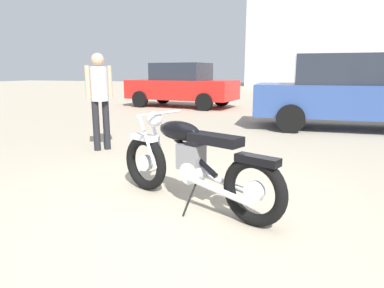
{
  "coord_description": "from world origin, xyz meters",
  "views": [
    {
      "loc": [
        0.96,
        -2.78,
        1.36
      ],
      "look_at": [
        -0.24,
        0.82,
        0.54
      ],
      "focal_mm": 31.58,
      "sensor_mm": 36.0,
      "label": 1
    }
  ],
  "objects_px": {
    "vintage_motorcycle": "(191,163)",
    "pale_sedan_back": "(181,85)",
    "bystander": "(99,92)",
    "silver_sedan_mid": "(364,90)"
  },
  "relations": [
    {
      "from": "bystander",
      "to": "silver_sedan_mid",
      "type": "bearing_deg",
      "value": 78.24
    },
    {
      "from": "vintage_motorcycle",
      "to": "pale_sedan_back",
      "type": "height_order",
      "value": "pale_sedan_back"
    },
    {
      "from": "bystander",
      "to": "silver_sedan_mid",
      "type": "relative_size",
      "value": 0.35
    },
    {
      "from": "vintage_motorcycle",
      "to": "pale_sedan_back",
      "type": "relative_size",
      "value": 0.45
    },
    {
      "from": "pale_sedan_back",
      "to": "silver_sedan_mid",
      "type": "relative_size",
      "value": 0.92
    },
    {
      "from": "vintage_motorcycle",
      "to": "bystander",
      "type": "bearing_deg",
      "value": -16.97
    },
    {
      "from": "pale_sedan_back",
      "to": "silver_sedan_mid",
      "type": "height_order",
      "value": "silver_sedan_mid"
    },
    {
      "from": "pale_sedan_back",
      "to": "silver_sedan_mid",
      "type": "bearing_deg",
      "value": 155.65
    },
    {
      "from": "vintage_motorcycle",
      "to": "silver_sedan_mid",
      "type": "xyz_separation_m",
      "value": [
        2.34,
        5.66,
        0.49
      ]
    },
    {
      "from": "vintage_motorcycle",
      "to": "bystander",
      "type": "height_order",
      "value": "bystander"
    }
  ]
}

